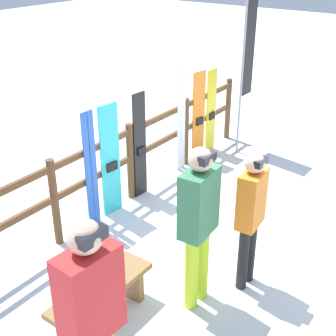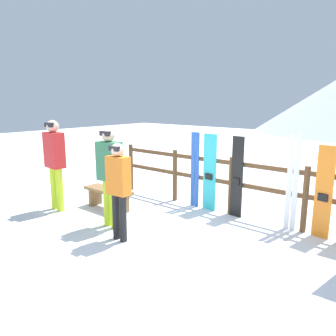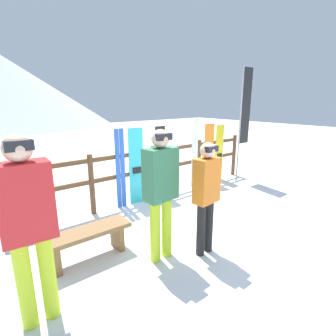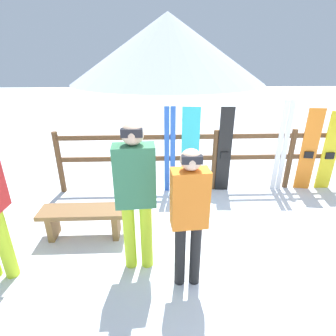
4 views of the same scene
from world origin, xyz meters
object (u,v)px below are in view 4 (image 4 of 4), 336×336
person_plaid_green (135,190)px  ski_pair_blue (170,151)px  person_orange (189,211)px  snowboard_yellow (330,152)px  snowboard_cyan (190,151)px  bench (84,217)px  snowboard_orange (309,151)px  snowboard_black_stripe (224,151)px  ski_pair_white (282,147)px

person_plaid_green → ski_pair_blue: size_ratio=1.11×
person_plaid_green → person_orange: (0.54, -0.28, -0.10)m
person_plaid_green → snowboard_yellow: 3.87m
snowboard_cyan → ski_pair_blue: bearing=179.5°
bench → snowboard_orange: 4.00m
person_plaid_green → snowboard_orange: 3.53m
snowboard_orange → snowboard_cyan: bearing=180.0°
bench → person_orange: bearing=-33.3°
bench → ski_pair_blue: (1.24, 1.30, 0.47)m
bench → snowboard_black_stripe: 2.61m
ski_pair_blue → snowboard_yellow: bearing=-0.1°
person_orange → snowboard_black_stripe: (0.89, 2.17, -0.15)m
ski_pair_white → snowboard_yellow: ski_pair_white is taller
snowboard_black_stripe → bench: bearing=-149.6°
snowboard_cyan → ski_pair_white: (1.65, 0.00, 0.05)m
bench → person_orange: size_ratio=0.74×
ski_pair_blue → snowboard_yellow: 2.92m
person_orange → ski_pair_white: size_ratio=0.95×
snowboard_black_stripe → ski_pair_white: ski_pair_white is taller
person_orange → snowboard_orange: person_orange is taller
snowboard_cyan → snowboard_black_stripe: bearing=-0.0°
snowboard_cyan → snowboard_orange: 2.16m
bench → snowboard_yellow: snowboard_yellow is taller
ski_pair_blue → snowboard_orange: bearing=-0.1°
snowboard_cyan → snowboard_black_stripe: 0.62m
ski_pair_blue → snowboard_black_stripe: 0.98m
ski_pair_white → snowboard_orange: 0.51m
snowboard_cyan → snowboard_orange: size_ratio=1.03×
person_plaid_green → snowboard_yellow: person_plaid_green is taller
snowboard_black_stripe → snowboard_yellow: 1.94m
person_orange → snowboard_orange: bearing=41.8°
person_orange → ski_pair_blue: (-0.09, 2.18, -0.14)m
ski_pair_blue → snowboard_orange: size_ratio=1.03×
snowboard_cyan → ski_pair_white: ski_pair_white is taller
ski_pair_blue → snowboard_cyan: 0.36m
bench → snowboard_black_stripe: size_ratio=0.74×
person_plaid_green → snowboard_black_stripe: (1.43, 1.89, -0.25)m
snowboard_cyan → ski_pair_white: 1.65m
ski_pair_blue → bench: bearing=-133.5°
snowboard_black_stripe → person_orange: bearing=-112.2°
snowboard_cyan → snowboard_black_stripe: (0.62, -0.00, -0.00)m
snowboard_cyan → snowboard_yellow: snowboard_cyan is taller
bench → ski_pair_white: 3.54m
ski_pair_white → snowboard_black_stripe: bearing=-179.8°
snowboard_yellow → bench: bearing=-162.6°
bench → snowboard_cyan: size_ratio=0.74×
snowboard_orange → snowboard_yellow: snowboard_orange is taller
person_plaid_green → snowboard_black_stripe: person_plaid_green is taller
person_orange → ski_pair_white: bearing=48.5°
person_orange → ski_pair_white: 2.91m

